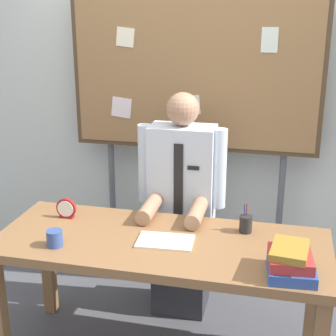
% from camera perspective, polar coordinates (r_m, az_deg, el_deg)
% --- Properties ---
extents(back_wall, '(6.40, 0.08, 2.70)m').
position_cam_1_polar(back_wall, '(3.55, 3.56, 8.51)').
color(back_wall, silver).
rests_on(back_wall, ground_plane).
extents(desk, '(1.77, 0.70, 0.75)m').
position_cam_1_polar(desk, '(2.74, -0.80, -9.91)').
color(desk, brown).
rests_on(desk, ground_plane).
extents(person, '(0.55, 0.56, 1.45)m').
position_cam_1_polar(person, '(3.20, 1.53, -5.25)').
color(person, '#2D2D33').
rests_on(person, ground_plane).
extents(bulletin_board, '(1.65, 0.09, 2.03)m').
position_cam_1_polar(bulletin_board, '(3.33, 2.99, 10.29)').
color(bulletin_board, '#4C3823').
rests_on(bulletin_board, ground_plane).
extents(book_stack, '(0.23, 0.26, 0.14)m').
position_cam_1_polar(book_stack, '(2.42, 13.71, -10.28)').
color(book_stack, '#2D4C99').
rests_on(book_stack, desk).
extents(open_notebook, '(0.30, 0.20, 0.01)m').
position_cam_1_polar(open_notebook, '(2.67, -0.31, -8.30)').
color(open_notebook, '#F4EFCC').
rests_on(open_notebook, desk).
extents(desk_clock, '(0.12, 0.04, 0.12)m').
position_cam_1_polar(desk_clock, '(3.00, -11.46, -4.58)').
color(desk_clock, maroon).
rests_on(desk_clock, desk).
extents(coffee_mug, '(0.08, 0.08, 0.09)m').
position_cam_1_polar(coffee_mug, '(2.68, -12.71, -7.77)').
color(coffee_mug, '#334C8C').
rests_on(coffee_mug, desk).
extents(pen_holder, '(0.07, 0.07, 0.16)m').
position_cam_1_polar(pen_holder, '(2.79, 8.79, -6.26)').
color(pen_holder, '#262626').
rests_on(pen_holder, desk).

